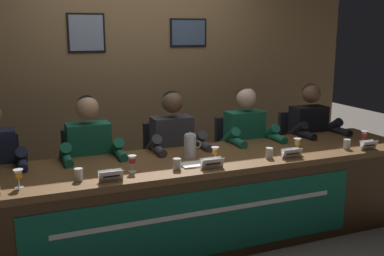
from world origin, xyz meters
TOP-DOWN VIEW (x-y plane):
  - ground_plane at (0.00, 0.00)m, footprint 12.00×12.00m
  - wall_back_panelled at (-0.00, 1.55)m, footprint 5.22×0.14m
  - conference_table at (-0.00, -0.12)m, footprint 4.02×0.83m
  - juice_glass_far_left at (-1.31, -0.21)m, footprint 0.06×0.06m
  - chair_left at (-0.74, 0.60)m, footprint 0.44×0.45m
  - panelist_left at (-0.74, 0.40)m, footprint 0.51×0.48m
  - nameplate_left at (-0.73, -0.31)m, footprint 0.17×0.06m
  - juice_glass_left at (-0.54, -0.17)m, footprint 0.06×0.06m
  - water_cup_left at (-0.93, -0.21)m, footprint 0.06×0.06m
  - chair_center at (0.00, 0.60)m, footprint 0.44×0.45m
  - panelist_center at (0.00, 0.40)m, footprint 0.51×0.48m
  - nameplate_center at (0.04, -0.31)m, footprint 0.18×0.06m
  - juice_glass_center at (0.12, -0.18)m, footprint 0.06×0.06m
  - water_cup_center at (-0.22, -0.24)m, footprint 0.06×0.06m
  - chair_right at (0.74, 0.60)m, footprint 0.44×0.45m
  - panelist_right at (0.74, 0.40)m, footprint 0.51×0.48m
  - nameplate_right at (0.75, -0.30)m, footprint 0.17×0.06m
  - juice_glass_right at (0.88, -0.18)m, footprint 0.06×0.06m
  - water_cup_right at (0.58, -0.23)m, footprint 0.06×0.06m
  - chair_far_right at (1.49, 0.60)m, footprint 0.44×0.45m
  - panelist_far_right at (1.49, 0.40)m, footprint 0.51×0.48m
  - nameplate_far_right at (1.52, -0.33)m, footprint 0.15×0.06m
  - juice_glass_far_right at (1.61, -0.17)m, footprint 0.06×0.06m
  - water_cup_far_right at (1.36, -0.24)m, footprint 0.06×0.06m
  - water_pitcher_central at (-0.00, 0.04)m, footprint 0.15×0.10m
  - document_stack_center at (-0.06, -0.19)m, footprint 0.21×0.15m

SIDE VIEW (x-z plane):
  - ground_plane at x=0.00m, z-range 0.00..0.00m
  - chair_left at x=-0.74m, z-range -0.02..0.87m
  - chair_center at x=0.00m, z-range -0.02..0.87m
  - chair_right at x=0.74m, z-range -0.02..0.87m
  - chair_far_right at x=1.49m, z-range -0.02..0.87m
  - conference_table at x=0.00m, z-range 0.14..0.87m
  - panelist_left at x=-0.74m, z-range 0.09..1.31m
  - panelist_center at x=0.00m, z-range 0.09..1.31m
  - panelist_right at x=0.74m, z-range 0.09..1.31m
  - panelist_far_right at x=1.49m, z-range 0.09..1.31m
  - document_stack_center at x=-0.06m, z-range 0.72..0.73m
  - water_cup_left at x=-0.93m, z-range 0.72..0.80m
  - water_cup_center at x=-0.22m, z-range 0.72..0.80m
  - water_cup_right at x=0.58m, z-range 0.72..0.80m
  - water_cup_far_right at x=1.36m, z-range 0.72..0.80m
  - nameplate_center at x=0.04m, z-range 0.72..0.80m
  - nameplate_left at x=-0.73m, z-range 0.72..0.80m
  - nameplate_right at x=0.75m, z-range 0.72..0.80m
  - nameplate_far_right at x=1.52m, z-range 0.72..0.80m
  - juice_glass_far_left at x=-1.31m, z-range 0.75..0.87m
  - juice_glass_left at x=-0.54m, z-range 0.75..0.87m
  - juice_glass_center at x=0.12m, z-range 0.75..0.87m
  - juice_glass_right at x=0.88m, z-range 0.75..0.87m
  - juice_glass_far_right at x=1.61m, z-range 0.75..0.87m
  - water_pitcher_central at x=0.00m, z-range 0.71..0.92m
  - wall_back_panelled at x=0.00m, z-range 0.00..2.60m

